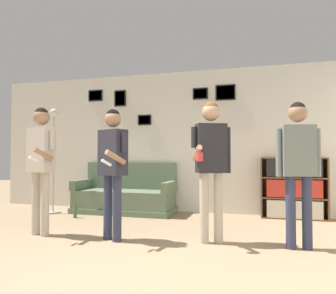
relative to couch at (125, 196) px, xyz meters
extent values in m
plane|color=#937A5B|center=(1.18, -3.39, -0.30)|extent=(20.00, 20.00, 0.00)
cube|color=silver|center=(1.18, 0.41, 1.05)|extent=(8.29, 0.06, 2.70)
cube|color=black|center=(-0.28, 0.37, 1.94)|extent=(0.25, 0.02, 0.33)
cube|color=gray|center=(-0.28, 0.36, 1.94)|extent=(0.20, 0.01, 0.28)
cube|color=black|center=(1.38, 0.37, 1.95)|extent=(0.29, 0.02, 0.22)
cube|color=beige|center=(1.38, 0.36, 1.95)|extent=(0.24, 0.01, 0.17)
cube|color=black|center=(0.25, 0.37, 1.48)|extent=(0.28, 0.02, 0.20)
cube|color=#B2B2BC|center=(0.25, 0.36, 1.48)|extent=(0.23, 0.01, 0.16)
cube|color=black|center=(1.85, 0.37, 1.95)|extent=(0.37, 0.02, 0.29)
cube|color=beige|center=(1.85, 0.36, 1.95)|extent=(0.32, 0.01, 0.25)
cube|color=black|center=(-0.84, 0.37, 2.03)|extent=(0.32, 0.02, 0.23)
cube|color=gray|center=(-0.84, 0.36, 2.03)|extent=(0.27, 0.01, 0.19)
cube|color=#5B7056|center=(0.00, -0.06, -0.25)|extent=(1.89, 0.80, 0.10)
cube|color=#5B7056|center=(0.00, -0.06, -0.04)|extent=(1.83, 0.74, 0.32)
cube|color=#5B7056|center=(0.00, 0.27, 0.38)|extent=(1.83, 0.14, 0.52)
cube|color=#5B7056|center=(-0.88, -0.06, 0.21)|extent=(0.12, 0.74, 0.18)
cube|color=#5B7056|center=(0.88, -0.06, 0.21)|extent=(0.12, 0.74, 0.18)
cube|color=brown|center=(2.48, 0.19, 0.22)|extent=(0.02, 0.30, 1.04)
cube|color=brown|center=(3.53, 0.19, 0.22)|extent=(0.02, 0.30, 1.04)
cube|color=brown|center=(3.00, 0.34, 0.22)|extent=(1.07, 0.01, 1.04)
cube|color=brown|center=(3.00, 0.19, -0.29)|extent=(1.02, 0.30, 0.02)
cube|color=brown|center=(3.00, 0.19, 0.72)|extent=(1.02, 0.30, 0.02)
cube|color=brown|center=(3.00, 0.19, 0.04)|extent=(1.02, 0.30, 0.02)
cube|color=brown|center=(3.00, 0.19, 0.39)|extent=(1.02, 0.30, 0.02)
cube|color=beige|center=(3.00, 0.18, -0.13)|extent=(0.88, 0.26, 0.29)
cube|color=red|center=(3.00, 0.18, 0.21)|extent=(0.88, 0.26, 0.29)
cube|color=black|center=(3.00, 0.18, 0.56)|extent=(0.88, 0.26, 0.29)
cylinder|color=#ADA89E|center=(-1.26, -0.45, -0.29)|extent=(0.28, 0.28, 0.03)
cylinder|color=#ADA89E|center=(-1.26, -0.45, 0.62)|extent=(0.03, 0.03, 1.77)
sphere|color=silver|center=(-1.26, -0.45, 1.57)|extent=(0.16, 0.16, 0.16)
cylinder|color=#B7AD99|center=(-0.47, -1.96, 0.12)|extent=(0.11, 0.11, 0.84)
cylinder|color=#B7AD99|center=(-0.29, -2.01, 0.12)|extent=(0.11, 0.11, 0.84)
cube|color=#BCB2A3|center=(-0.38, -1.99, 0.84)|extent=(0.40, 0.28, 0.60)
sphere|color=#997051|center=(-0.38, -1.99, 1.28)|extent=(0.22, 0.22, 0.22)
sphere|color=black|center=(-0.38, -1.99, 1.32)|extent=(0.19, 0.19, 0.19)
cylinder|color=#BCB2A3|center=(-0.17, -2.04, 0.97)|extent=(0.07, 0.07, 0.25)
cylinder|color=#997051|center=(-0.20, -2.17, 0.78)|extent=(0.14, 0.31, 0.19)
cylinder|color=white|center=(-0.24, -2.31, 0.71)|extent=(0.07, 0.15, 0.09)
cylinder|color=#BCB2A3|center=(-0.59, -1.93, 0.82)|extent=(0.07, 0.07, 0.56)
cylinder|color=#2D334C|center=(0.59, -1.93, 0.10)|extent=(0.11, 0.11, 0.81)
cylinder|color=#2D334C|center=(0.75, -2.01, 0.10)|extent=(0.11, 0.11, 0.81)
cube|color=#282833|center=(0.67, -1.97, 0.80)|extent=(0.41, 0.33, 0.58)
sphere|color=#997051|center=(0.67, -1.97, 1.22)|extent=(0.21, 0.21, 0.21)
sphere|color=black|center=(0.67, -1.97, 1.26)|extent=(0.18, 0.18, 0.18)
cylinder|color=#282833|center=(0.86, -2.06, 0.92)|extent=(0.07, 0.07, 0.24)
cylinder|color=#997051|center=(0.81, -2.18, 0.74)|extent=(0.18, 0.30, 0.18)
cylinder|color=white|center=(0.75, -2.31, 0.68)|extent=(0.09, 0.14, 0.09)
cylinder|color=#282833|center=(0.47, -1.88, 0.77)|extent=(0.07, 0.07, 0.54)
cylinder|color=#B7AD99|center=(1.80, -1.78, 0.12)|extent=(0.11, 0.11, 0.85)
cylinder|color=#B7AD99|center=(1.96, -1.71, 0.12)|extent=(0.11, 0.11, 0.85)
cube|color=#232328|center=(1.88, -1.75, 0.85)|extent=(0.41, 0.33, 0.60)
sphere|color=tan|center=(1.88, -1.75, 1.30)|extent=(0.22, 0.22, 0.22)
sphere|color=brown|center=(1.88, -1.75, 1.33)|extent=(0.19, 0.19, 0.19)
cylinder|color=#232328|center=(2.08, -1.66, 0.83)|extent=(0.07, 0.07, 0.57)
cylinder|color=#232328|center=(1.69, -1.84, 0.98)|extent=(0.07, 0.07, 0.26)
cylinder|color=tan|center=(1.74, -1.96, 0.79)|extent=(0.19, 0.31, 0.19)
cylinder|color=red|center=(1.80, -2.09, 0.74)|extent=(0.08, 0.08, 0.10)
cylinder|color=#2D334C|center=(2.79, -1.77, 0.11)|extent=(0.11, 0.11, 0.82)
cylinder|color=#2D334C|center=(2.97, -1.74, 0.11)|extent=(0.11, 0.11, 0.82)
cube|color=slate|center=(2.88, -1.75, 0.81)|extent=(0.39, 0.26, 0.58)
sphere|color=#997051|center=(2.88, -1.75, 1.25)|extent=(0.21, 0.21, 0.21)
sphere|color=black|center=(2.88, -1.75, 1.28)|extent=(0.18, 0.18, 0.18)
cylinder|color=slate|center=(3.09, -1.72, 0.79)|extent=(0.07, 0.07, 0.55)
cylinder|color=slate|center=(2.67, -1.79, 0.79)|extent=(0.07, 0.07, 0.55)
cylinder|color=#3D6638|center=(-0.60, -0.76, -0.20)|extent=(0.06, 0.06, 0.20)
cylinder|color=#3D6638|center=(-0.60, -0.76, -0.06)|extent=(0.03, 0.03, 0.08)
cylinder|color=white|center=(2.88, 0.19, 0.79)|extent=(0.08, 0.08, 0.12)
camera|label=1|loc=(2.46, -5.76, 0.74)|focal=35.00mm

